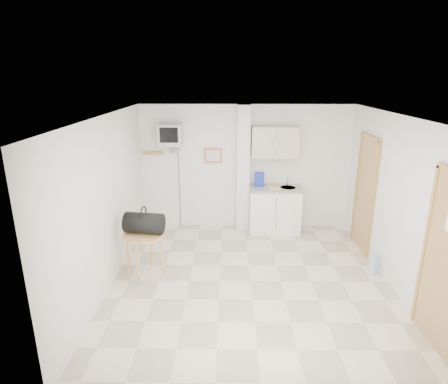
{
  "coord_description": "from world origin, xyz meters",
  "views": [
    {
      "loc": [
        -0.34,
        -5.09,
        3.03
      ],
      "look_at": [
        -0.41,
        0.6,
        1.25
      ],
      "focal_mm": 30.0,
      "sensor_mm": 36.0,
      "label": 1
    }
  ],
  "objects_px": {
    "duffel_bag": "(144,223)",
    "water_bottle": "(373,264)",
    "crt_television": "(171,135)",
    "round_table": "(144,239)"
  },
  "relations": [
    {
      "from": "crt_television",
      "to": "water_bottle",
      "type": "relative_size",
      "value": 5.96
    },
    {
      "from": "crt_television",
      "to": "water_bottle",
      "type": "distance_m",
      "value": 4.23
    },
    {
      "from": "round_table",
      "to": "water_bottle",
      "type": "bearing_deg",
      "value": 1.34
    },
    {
      "from": "crt_television",
      "to": "round_table",
      "type": "xyz_separation_m",
      "value": [
        -0.2,
        -1.84,
        -1.33
      ]
    },
    {
      "from": "duffel_bag",
      "to": "water_bottle",
      "type": "height_order",
      "value": "duffel_bag"
    },
    {
      "from": "round_table",
      "to": "water_bottle",
      "type": "distance_m",
      "value": 3.64
    },
    {
      "from": "water_bottle",
      "to": "crt_television",
      "type": "bearing_deg",
      "value": 152.82
    },
    {
      "from": "duffel_bag",
      "to": "water_bottle",
      "type": "relative_size",
      "value": 1.74
    },
    {
      "from": "crt_television",
      "to": "duffel_bag",
      "type": "height_order",
      "value": "crt_television"
    },
    {
      "from": "round_table",
      "to": "duffel_bag",
      "type": "xyz_separation_m",
      "value": [
        0.01,
        0.04,
        0.26
      ]
    }
  ]
}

